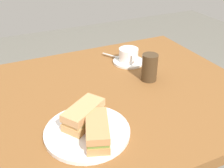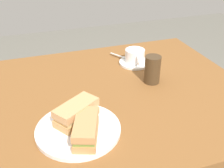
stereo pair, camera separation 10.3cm
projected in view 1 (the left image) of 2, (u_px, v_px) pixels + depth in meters
name	position (u px, v px, depth m)	size (l,w,h in m)	color
dining_table	(114.00, 120.00, 1.11)	(1.05, 0.86, 0.75)	brown
sandwich_plate	(87.00, 132.00, 0.82)	(0.26, 0.26, 0.01)	white
sandwich_front	(84.00, 115.00, 0.84)	(0.16, 0.14, 0.06)	tan
sandwich_back	(97.00, 130.00, 0.77)	(0.11, 0.16, 0.06)	tan
coffee_saucer	(128.00, 62.00, 1.25)	(0.14, 0.14, 0.01)	white
coffee_cup	(129.00, 55.00, 1.23)	(0.09, 0.12, 0.06)	white
spoon	(114.00, 56.00, 1.29)	(0.06, 0.09, 0.01)	silver
drinking_glass	(150.00, 67.00, 1.09)	(0.06, 0.06, 0.11)	#42301C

